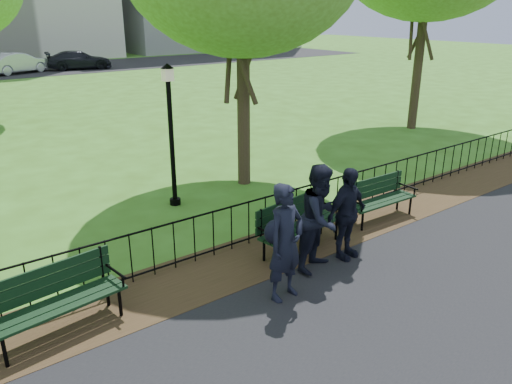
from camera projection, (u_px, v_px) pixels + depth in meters
ground at (330, 283)px, 8.30m from camera, size 120.00×120.00×0.00m
dirt_strip at (273, 250)px, 9.42m from camera, size 60.00×1.60×0.01m
iron_fence at (257, 218)px, 9.62m from camera, size 24.06×0.06×1.00m
park_bench_main at (290, 223)px, 9.02m from camera, size 2.03×0.82×1.07m
park_bench_left_a at (54, 293)px, 6.88m from camera, size 1.92×0.80×1.06m
park_bench_right_a at (379, 194)px, 10.67m from camera, size 1.75×0.60×0.99m
lamppost at (171, 131)px, 11.05m from camera, size 0.29×0.29×3.21m
person_left at (286, 242)px, 7.59m from camera, size 0.74×0.54×1.88m
person_mid at (321, 218)px, 8.48m from camera, size 1.02×0.73×1.89m
person_right at (347, 214)px, 8.88m from camera, size 1.04×0.52×1.71m
sedan_silver at (18, 63)px, 34.76m from camera, size 4.62×2.97×1.44m
sedan_dark at (79, 60)px, 37.15m from camera, size 4.91×2.80×1.34m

